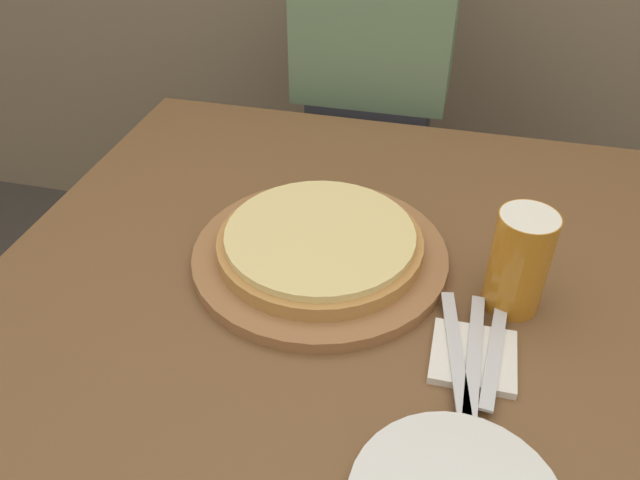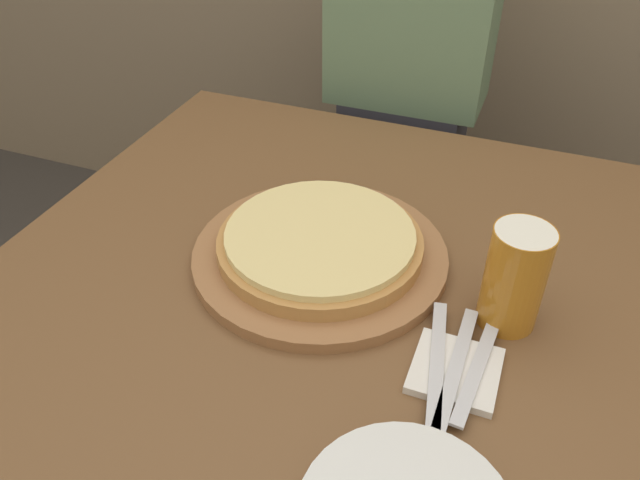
{
  "view_description": "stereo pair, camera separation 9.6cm",
  "coord_description": "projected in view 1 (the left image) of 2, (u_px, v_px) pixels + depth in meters",
  "views": [
    {
      "loc": [
        0.12,
        -0.73,
        1.36
      ],
      "look_at": [
        -0.07,
        0.01,
        0.77
      ],
      "focal_mm": 35.0,
      "sensor_mm": 36.0,
      "label": 1
    },
    {
      "loc": [
        0.21,
        -0.7,
        1.36
      ],
      "look_at": [
        -0.07,
        0.01,
        0.77
      ],
      "focal_mm": 35.0,
      "sensor_mm": 36.0,
      "label": 2
    }
  ],
  "objects": [
    {
      "name": "dinner_knife",
      "position": [
        474.0,
        352.0,
        0.81
      ],
      "size": [
        0.02,
        0.21,
        0.0
      ],
      "color": "silver",
      "rests_on": "napkin_stack"
    },
    {
      "name": "pizza_on_board",
      "position": [
        320.0,
        248.0,
        0.97
      ],
      "size": [
        0.4,
        0.4,
        0.06
      ],
      "color": "#99663D",
      "rests_on": "dining_table"
    },
    {
      "name": "dining_table",
      "position": [
        352.0,
        417.0,
        1.19
      ],
      "size": [
        1.13,
        1.01,
        0.73
      ],
      "color": "brown",
      "rests_on": "ground_plane"
    },
    {
      "name": "fork",
      "position": [
        455.0,
        349.0,
        0.82
      ],
      "size": [
        0.06,
        0.21,
        0.0
      ],
      "color": "silver",
      "rests_on": "napkin_stack"
    },
    {
      "name": "beer_glass",
      "position": [
        520.0,
        258.0,
        0.86
      ],
      "size": [
        0.08,
        0.08,
        0.15
      ],
      "color": "#B7701E",
      "rests_on": "dining_table"
    },
    {
      "name": "diner_person",
      "position": [
        370.0,
        114.0,
        1.56
      ],
      "size": [
        0.36,
        0.2,
        1.33
      ],
      "color": "#33333D",
      "rests_on": "ground_plane"
    },
    {
      "name": "napkin_stack",
      "position": [
        473.0,
        357.0,
        0.82
      ],
      "size": [
        0.11,
        0.11,
        0.01
      ],
      "color": "white",
      "rests_on": "dining_table"
    },
    {
      "name": "spoon",
      "position": [
        494.0,
        356.0,
        0.81
      ],
      "size": [
        0.03,
        0.18,
        0.0
      ],
      "color": "silver",
      "rests_on": "napkin_stack"
    }
  ]
}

